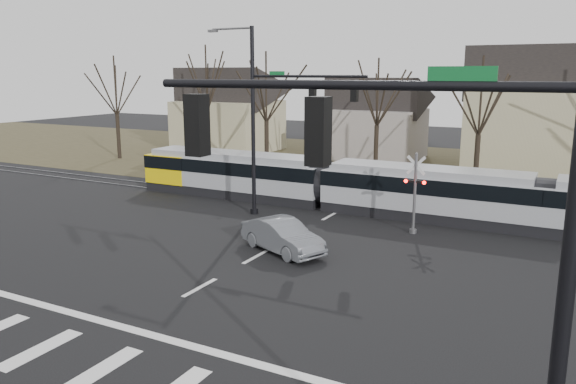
% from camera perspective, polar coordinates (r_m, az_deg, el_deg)
% --- Properties ---
extents(ground, '(140.00, 140.00, 0.00)m').
position_cam_1_polar(ground, '(19.84, -12.46, -11.36)').
color(ground, black).
extents(grass_verge, '(140.00, 28.00, 0.01)m').
position_cam_1_polar(grass_verge, '(47.94, 12.94, 2.38)').
color(grass_verge, '#38331E').
rests_on(grass_verge, ground).
extents(crosswalk, '(27.00, 2.60, 0.01)m').
position_cam_1_polar(crosswalk, '(17.30, -21.32, -15.54)').
color(crosswalk, silver).
rests_on(crosswalk, ground).
extents(stop_line, '(28.00, 0.35, 0.01)m').
position_cam_1_polar(stop_line, '(18.63, -16.11, -13.13)').
color(stop_line, silver).
rests_on(stop_line, ground).
extents(lane_dashes, '(0.18, 30.00, 0.01)m').
position_cam_1_polar(lane_dashes, '(33.01, 5.68, -1.66)').
color(lane_dashes, silver).
rests_on(lane_dashes, ground).
extents(rail_pair, '(90.00, 1.52, 0.06)m').
position_cam_1_polar(rail_pair, '(32.83, 5.54, -1.69)').
color(rail_pair, '#59595E').
rests_on(rail_pair, ground).
extents(tram, '(36.94, 2.74, 2.80)m').
position_cam_1_polar(tram, '(31.27, 13.71, 0.14)').
color(tram, gray).
rests_on(tram, ground).
extents(sedan, '(4.84, 5.55, 1.45)m').
position_cam_1_polar(sedan, '(24.85, -0.58, -4.47)').
color(sedan, slate).
rests_on(sedan, ground).
extents(signal_pole_near_right, '(6.72, 0.44, 8.00)m').
position_cam_1_polar(signal_pole_near_right, '(8.40, 13.54, -6.43)').
color(signal_pole_near_right, black).
rests_on(signal_pole_near_right, ground).
extents(signal_pole_far, '(9.28, 0.44, 10.20)m').
position_cam_1_polar(signal_pole_far, '(30.02, -0.96, 8.05)').
color(signal_pole_far, black).
rests_on(signal_pole_far, ground).
extents(rail_crossing_signal, '(1.08, 0.36, 4.00)m').
position_cam_1_polar(rail_crossing_signal, '(28.08, 12.74, -0.39)').
color(rail_crossing_signal, '#59595B').
rests_on(rail_crossing_signal, ground).
extents(tree_row, '(59.20, 7.20, 10.00)m').
position_cam_1_polar(tree_row, '(41.09, 13.78, 7.80)').
color(tree_row, black).
rests_on(tree_row, ground).
extents(house_a, '(9.72, 8.64, 8.60)m').
position_cam_1_polar(house_a, '(57.58, -6.09, 8.65)').
color(house_a, tan).
rests_on(house_a, ground).
extents(house_b, '(8.64, 7.56, 7.65)m').
position_cam_1_polar(house_b, '(52.72, 8.99, 7.73)').
color(house_b, gray).
rests_on(house_b, ground).
extents(house_c, '(10.80, 8.64, 10.10)m').
position_cam_1_polar(house_c, '(46.92, 24.33, 7.85)').
color(house_c, tan).
rests_on(house_c, ground).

